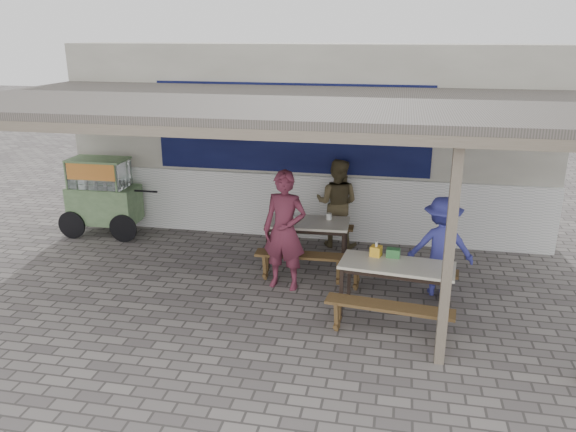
% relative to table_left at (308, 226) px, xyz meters
% --- Properties ---
extents(ground, '(60.00, 60.00, 0.00)m').
position_rel_table_left_xyz_m(ground, '(-0.34, -1.71, -0.67)').
color(ground, slate).
rests_on(ground, ground).
extents(back_wall, '(9.00, 1.28, 3.50)m').
position_rel_table_left_xyz_m(back_wall, '(-0.34, 1.87, 1.05)').
color(back_wall, beige).
rests_on(back_wall, ground).
extents(warung_roof, '(9.00, 4.21, 2.81)m').
position_rel_table_left_xyz_m(warung_roof, '(-0.33, -0.81, 2.04)').
color(warung_roof, '#5A524D').
rests_on(warung_roof, ground).
extents(table_left, '(1.37, 0.77, 0.75)m').
position_rel_table_left_xyz_m(table_left, '(0.00, 0.00, 0.00)').
color(table_left, beige).
rests_on(table_left, ground).
extents(bench_left_street, '(1.45, 0.33, 0.45)m').
position_rel_table_left_xyz_m(bench_left_street, '(0.03, -0.69, -0.33)').
color(bench_left_street, brown).
rests_on(bench_left_street, ground).
extents(bench_left_wall, '(1.45, 0.33, 0.45)m').
position_rel_table_left_xyz_m(bench_left_wall, '(-0.03, 0.69, -0.33)').
color(bench_left_wall, brown).
rests_on(bench_left_wall, ground).
extents(table_right, '(1.57, 0.81, 0.75)m').
position_rel_table_left_xyz_m(table_right, '(1.47, -1.51, 0.00)').
color(table_right, beige).
rests_on(table_right, ground).
extents(bench_right_street, '(1.63, 0.45, 0.45)m').
position_rel_table_left_xyz_m(bench_right_street, '(1.40, -2.15, -0.33)').
color(bench_right_street, brown).
rests_on(bench_right_street, ground).
extents(bench_right_wall, '(1.63, 0.45, 0.45)m').
position_rel_table_left_xyz_m(bench_right_wall, '(1.54, -0.88, -0.33)').
color(bench_right_wall, brown).
rests_on(bench_right_wall, ground).
extents(vendor_cart, '(1.85, 0.73, 1.47)m').
position_rel_table_left_xyz_m(vendor_cart, '(-4.03, 0.68, 0.13)').
color(vendor_cart, '#799C68').
rests_on(vendor_cart, ground).
extents(patron_street_side, '(0.71, 0.52, 1.81)m').
position_rel_table_left_xyz_m(patron_street_side, '(-0.19, -0.94, 0.23)').
color(patron_street_side, maroon).
rests_on(patron_street_side, ground).
extents(patron_wall_side, '(0.85, 0.71, 1.60)m').
position_rel_table_left_xyz_m(patron_wall_side, '(0.37, 0.95, 0.13)').
color(patron_wall_side, brown).
rests_on(patron_wall_side, ground).
extents(patron_right_table, '(0.99, 0.60, 1.48)m').
position_rel_table_left_xyz_m(patron_right_table, '(2.08, -0.71, 0.07)').
color(patron_right_table, '#353896').
rests_on(patron_right_table, ground).
extents(tissue_box, '(0.17, 0.17, 0.14)m').
position_rel_table_left_xyz_m(tissue_box, '(1.17, -1.28, 0.15)').
color(tissue_box, yellow).
rests_on(tissue_box, table_right).
extents(donation_box, '(0.19, 0.14, 0.12)m').
position_rel_table_left_xyz_m(donation_box, '(1.40, -1.28, 0.14)').
color(donation_box, '#35783D').
rests_on(donation_box, table_right).
extents(condiment_jar, '(0.09, 0.09, 0.10)m').
position_rel_table_left_xyz_m(condiment_jar, '(0.33, 0.18, 0.13)').
color(condiment_jar, silver).
rests_on(condiment_jar, table_left).
extents(condiment_bowl, '(0.23, 0.23, 0.05)m').
position_rel_table_left_xyz_m(condiment_bowl, '(-0.18, 0.14, 0.11)').
color(condiment_bowl, white).
rests_on(condiment_bowl, table_left).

